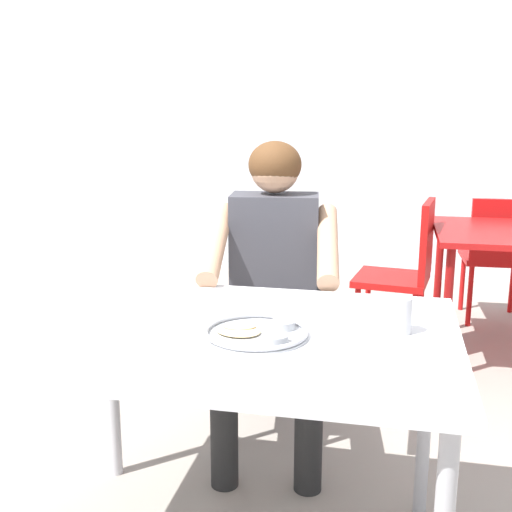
{
  "coord_description": "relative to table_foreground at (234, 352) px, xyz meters",
  "views": [
    {
      "loc": [
        0.33,
        -1.56,
        1.33
      ],
      "look_at": [
        -0.07,
        0.3,
        0.89
      ],
      "focal_mm": 44.26,
      "sensor_mm": 36.0,
      "label": 1
    }
  ],
  "objects": [
    {
      "name": "chair_red_left",
      "position": [
        0.51,
        1.83,
        -0.17
      ],
      "size": [
        0.44,
        0.44,
        0.86
      ],
      "color": "red",
      "rests_on": "ground"
    },
    {
      "name": "back_wall",
      "position": [
        0.08,
        3.61,
        1.03
      ],
      "size": [
        12.0,
        0.12,
        3.4
      ],
      "primitive_type": "cube",
      "color": "silver",
      "rests_on": "ground"
    },
    {
      "name": "thali_tray",
      "position": [
        0.08,
        -0.04,
        0.08
      ],
      "size": [
        0.28,
        0.28,
        0.03
      ],
      "color": "#B7BABF",
      "rests_on": "table_foreground"
    },
    {
      "name": "drinking_cup",
      "position": [
        0.45,
        0.06,
        0.12
      ],
      "size": [
        0.07,
        0.07,
        0.1
      ],
      "color": "silver",
      "rests_on": "table_foreground"
    },
    {
      "name": "diner_foreground",
      "position": [
        -0.02,
        0.7,
        0.05
      ],
      "size": [
        0.54,
        0.58,
        1.22
      ],
      "color": "#242424",
      "rests_on": "ground"
    },
    {
      "name": "chair_foreground",
      "position": [
        -0.04,
        0.92,
        -0.18
      ],
      "size": [
        0.45,
        0.44,
        0.84
      ],
      "color": "#3F3F44",
      "rests_on": "ground"
    },
    {
      "name": "table_foreground",
      "position": [
        0.0,
        0.0,
        0.0
      ],
      "size": [
        1.22,
        0.85,
        0.74
      ],
      "color": "silver",
      "rests_on": "ground"
    },
    {
      "name": "chair_red_far",
      "position": [
        1.08,
        2.49,
        -0.2
      ],
      "size": [
        0.42,
        0.44,
        0.81
      ],
      "color": "red",
      "rests_on": "ground"
    }
  ]
}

